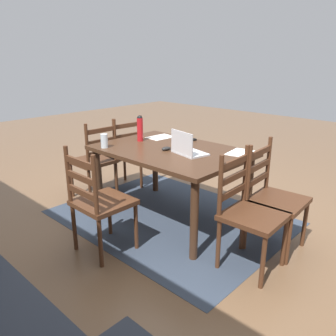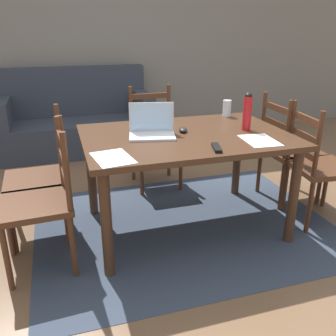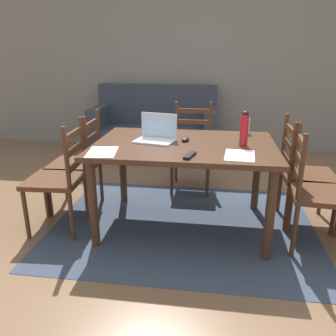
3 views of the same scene
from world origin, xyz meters
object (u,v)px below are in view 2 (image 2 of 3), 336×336
(chair_right_far, at_px, (288,150))
(computer_mouse, at_px, (184,130))
(chair_left_far, at_px, (42,177))
(chair_right_near, at_px, (318,166))
(laptop, at_px, (152,128))
(tv_remote, at_px, (217,148))
(water_bottle, at_px, (247,111))
(drinking_glass, at_px, (227,108))
(chair_left_near, at_px, (41,202))
(couch, at_px, (77,122))
(chair_far_head, at_px, (155,139))
(dining_table, at_px, (186,146))

(chair_right_far, bearing_deg, computer_mouse, -172.21)
(chair_left_far, relative_size, chair_right_near, 1.00)
(laptop, height_order, tv_remote, laptop)
(water_bottle, bearing_deg, tv_remote, -138.44)
(chair_left_far, xyz_separation_m, drinking_glass, (1.55, 0.21, 0.36))
(chair_left_near, height_order, couch, couch)
(chair_right_near, bearing_deg, chair_right_far, 90.03)
(computer_mouse, bearing_deg, laptop, -159.01)
(couch, distance_m, water_bottle, 2.56)
(chair_far_head, height_order, chair_right_near, same)
(drinking_glass, bearing_deg, chair_left_near, -158.17)
(water_bottle, bearing_deg, dining_table, 177.38)
(chair_right_near, relative_size, chair_right_far, 1.00)
(couch, distance_m, drinking_glass, 2.19)
(chair_right_far, relative_size, computer_mouse, 9.50)
(chair_left_far, bearing_deg, tv_remote, -27.80)
(drinking_glass, height_order, tv_remote, drinking_glass)
(dining_table, relative_size, chair_left_far, 1.56)
(chair_right_far, height_order, tv_remote, chair_right_far)
(computer_mouse, bearing_deg, tv_remote, -65.38)
(chair_far_head, height_order, tv_remote, chair_far_head)
(couch, height_order, computer_mouse, couch)
(tv_remote, bearing_deg, chair_right_near, -155.01)
(chair_right_far, height_order, couch, couch)
(dining_table, distance_m, chair_right_near, 1.07)
(chair_left_far, height_order, chair_right_near, same)
(tv_remote, bearing_deg, water_bottle, -123.83)
(dining_table, distance_m, computer_mouse, 0.13)
(chair_far_head, distance_m, computer_mouse, 0.87)
(chair_left_near, bearing_deg, computer_mouse, 14.46)
(chair_far_head, xyz_separation_m, chair_right_near, (1.03, -1.08, 0.00))
(chair_far_head, height_order, couch, couch)
(chair_left_far, bearing_deg, chair_right_far, -0.03)
(chair_far_head, bearing_deg, drinking_glass, -41.61)
(dining_table, bearing_deg, water_bottle, -2.62)
(chair_left_near, xyz_separation_m, chair_far_head, (1.03, 1.08, 0.00))
(laptop, distance_m, drinking_glass, 0.85)
(computer_mouse, bearing_deg, drinking_glass, 50.21)
(chair_right_near, bearing_deg, water_bottle, 162.29)
(laptop, distance_m, tv_remote, 0.52)
(chair_left_near, bearing_deg, chair_left_far, 89.99)
(chair_right_near, distance_m, water_bottle, 0.73)
(tv_remote, bearing_deg, chair_left_far, -13.18)
(chair_left_near, xyz_separation_m, drinking_glass, (1.55, 0.62, 0.36))
(chair_far_head, xyz_separation_m, drinking_glass, (0.52, -0.46, 0.36))
(dining_table, height_order, laptop, laptop)
(dining_table, relative_size, chair_far_head, 1.56)
(chair_left_near, bearing_deg, couch, 80.97)
(dining_table, bearing_deg, computer_mouse, 86.38)
(couch, height_order, laptop, couch)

